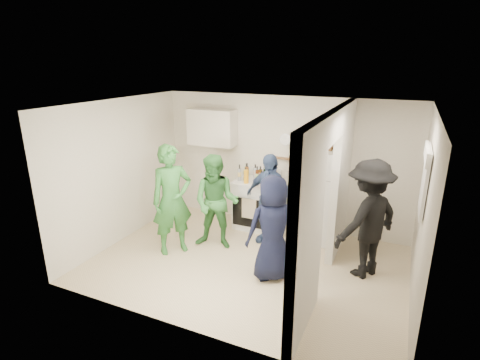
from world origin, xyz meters
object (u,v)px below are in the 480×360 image
object	(u,v)px
wicker_basket	(323,145)
blue_bowl	(323,137)
person_green_center	(216,202)
person_navy	(273,228)
fridge	(324,196)
stove	(256,204)
person_green_left	(172,200)
person_denim	(269,199)
yellow_cup_stack_top	(340,145)
person_nook	(368,219)

from	to	relation	value
wicker_basket	blue_bowl	world-z (taller)	blue_bowl
person_green_center	person_navy	bearing A→B (deg)	-34.04
fridge	blue_bowl	distance (m)	1.04
stove	fridge	world-z (taller)	fridge
person_green_left	person_navy	xyz separation A→B (m)	(1.78, -0.08, -0.13)
wicker_basket	person_denim	distance (m)	1.30
wicker_basket	person_navy	distance (m)	1.86
person_green_left	person_green_center	bearing A→B (deg)	-14.57
wicker_basket	person_denim	bearing A→B (deg)	-145.13
wicker_basket	person_navy	size ratio (longest dim) A/B	0.22
yellow_cup_stack_top	person_green_center	size ratio (longest dim) A/B	0.15
blue_bowl	person_nook	distance (m)	1.62
stove	person_green_center	world-z (taller)	person_green_center
person_green_left	person_green_center	distance (m)	0.74
blue_bowl	person_denim	world-z (taller)	blue_bowl
person_denim	person_nook	size ratio (longest dim) A/B	0.90
person_denim	person_nook	xyz separation A→B (m)	(1.67, -0.39, 0.09)
stove	person_green_center	bearing A→B (deg)	-106.78
stove	person_green_left	distance (m)	1.78
fridge	blue_bowl	bearing A→B (deg)	153.43
person_green_center	person_navy	size ratio (longest dim) A/B	1.04
fridge	person_green_center	size ratio (longest dim) A/B	1.01
person_nook	blue_bowl	bearing A→B (deg)	-100.81
fridge	person_navy	world-z (taller)	fridge
yellow_cup_stack_top	person_green_left	size ratio (longest dim) A/B	0.14
blue_bowl	person_green_left	xyz separation A→B (m)	(-2.09, -1.49, -0.94)
fridge	wicker_basket	distance (m)	0.91
wicker_basket	person_green_left	distance (m)	2.69
person_nook	stove	bearing A→B (deg)	-79.00
yellow_cup_stack_top	person_nook	world-z (taller)	yellow_cup_stack_top
person_navy	person_green_left	bearing A→B (deg)	-42.74
stove	yellow_cup_stack_top	size ratio (longest dim) A/B	3.76
person_denim	fridge	bearing A→B (deg)	44.90
wicker_basket	person_navy	xyz separation A→B (m)	(-0.31, -1.57, -0.95)
fridge	blue_bowl	xyz separation A→B (m)	(-0.10, 0.05, 1.04)
person_denim	person_nook	world-z (taller)	person_nook
stove	person_green_left	size ratio (longest dim) A/B	0.51
person_green_center	person_nook	size ratio (longest dim) A/B	0.91
yellow_cup_stack_top	person_green_left	xyz separation A→B (m)	(-2.41, -1.34, -0.86)
person_green_left	person_denim	distance (m)	1.65
person_nook	person_navy	bearing A→B (deg)	-27.95
yellow_cup_stack_top	blue_bowl	bearing A→B (deg)	154.89
wicker_basket	person_nook	size ratio (longest dim) A/B	0.20
stove	person_nook	distance (m)	2.33
wicker_basket	person_navy	bearing A→B (deg)	-101.23
stove	blue_bowl	bearing A→B (deg)	0.97
person_green_left	blue_bowl	bearing A→B (deg)	-15.09
wicker_basket	person_green_center	bearing A→B (deg)	-144.70
fridge	person_green_left	distance (m)	2.62
yellow_cup_stack_top	person_green_left	bearing A→B (deg)	-150.91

